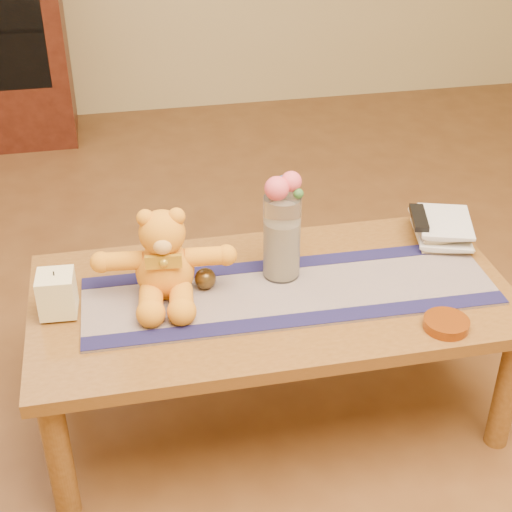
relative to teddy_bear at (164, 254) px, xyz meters
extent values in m
plane|color=#573418|center=(0.31, -0.05, -0.59)|extent=(5.50, 5.50, 0.00)
cube|color=brown|center=(0.31, -0.05, -0.16)|extent=(1.40, 0.70, 0.04)
cylinder|color=brown|center=(-0.33, -0.34, -0.38)|extent=(0.07, 0.07, 0.41)
cylinder|color=brown|center=(0.95, -0.34, -0.38)|extent=(0.07, 0.07, 0.41)
cylinder|color=brown|center=(-0.33, 0.24, -0.38)|extent=(0.07, 0.07, 0.41)
cylinder|color=brown|center=(0.95, 0.24, -0.38)|extent=(0.07, 0.07, 0.41)
cube|color=#1A1C4A|center=(0.35, -0.07, -0.13)|extent=(1.21, 0.37, 0.01)
cube|color=#171541|center=(0.35, -0.21, -0.13)|extent=(1.20, 0.08, 0.00)
cube|color=#171541|center=(0.36, 0.08, -0.13)|extent=(1.20, 0.08, 0.00)
cube|color=#F5ECB4|center=(-0.30, -0.03, -0.07)|extent=(0.11, 0.11, 0.12)
cylinder|color=black|center=(-0.30, -0.03, 0.00)|extent=(0.00, 0.00, 0.01)
cylinder|color=silver|center=(0.35, 0.02, 0.00)|extent=(0.11, 0.11, 0.26)
cylinder|color=beige|center=(0.35, 0.02, -0.04)|extent=(0.09, 0.09, 0.18)
sphere|color=#E4505F|center=(0.33, 0.01, 0.17)|extent=(0.07, 0.07, 0.07)
sphere|color=#E4505F|center=(0.37, 0.03, 0.18)|extent=(0.06, 0.06, 0.06)
sphere|color=#445694|center=(0.36, 0.06, 0.16)|extent=(0.04, 0.04, 0.04)
sphere|color=#445694|center=(0.32, 0.04, 0.15)|extent=(0.04, 0.04, 0.04)
sphere|color=#33662D|center=(0.39, 0.00, 0.15)|extent=(0.03, 0.03, 0.03)
sphere|color=#493618|center=(0.11, 0.00, -0.10)|extent=(0.08, 0.08, 0.06)
imported|color=beige|center=(0.83, 0.15, -0.13)|extent=(0.21, 0.25, 0.02)
imported|color=beige|center=(0.84, 0.15, -0.11)|extent=(0.23, 0.27, 0.02)
imported|color=beige|center=(0.83, 0.16, -0.09)|extent=(0.20, 0.25, 0.02)
imported|color=beige|center=(0.84, 0.15, -0.07)|extent=(0.22, 0.26, 0.02)
cube|color=black|center=(0.83, 0.14, -0.05)|extent=(0.08, 0.17, 0.02)
cylinder|color=#BF5914|center=(0.73, -0.32, -0.12)|extent=(0.13, 0.13, 0.03)
camera|label=1|loc=(-0.11, -1.82, 1.11)|focal=52.79mm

